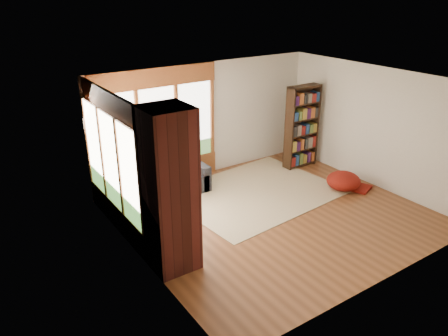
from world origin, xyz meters
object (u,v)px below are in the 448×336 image
bookshelf (302,127)px  dog_tan (140,170)px  pouf (344,180)px  area_rug (255,192)px  sectional_sofa (144,193)px  brick_chimney (169,191)px  dog_brindle (145,182)px

bookshelf → dog_tan: (-4.13, 0.15, -0.19)m
bookshelf → pouf: 1.74m
bookshelf → area_rug: bearing=-162.1°
dog_tan → bookshelf: bearing=-46.1°
pouf → dog_tan: bearing=157.0°
sectional_sofa → brick_chimney: bearing=-101.4°
brick_chimney → dog_tan: bearing=78.9°
pouf → dog_tan: (-3.98, 1.69, 0.60)m
pouf → dog_tan: size_ratio=0.66×
brick_chimney → sectional_sofa: (0.45, 2.05, -1.00)m
brick_chimney → bookshelf: bearing=23.1°
bookshelf → dog_brindle: bearing=-176.2°
brick_chimney → sectional_sofa: brick_chimney is taller
sectional_sofa → dog_tan: dog_tan is taller
brick_chimney → dog_brindle: bearing=79.3°
dog_brindle → brick_chimney: bearing=157.5°
dog_tan → dog_brindle: bearing=-146.5°
pouf → bookshelf: bearing=84.5°
sectional_sofa → bookshelf: size_ratio=1.10×
area_rug → dog_tan: size_ratio=3.09×
sectional_sofa → dog_brindle: dog_brindle is taller
sectional_sofa → area_rug: bearing=-16.6°
sectional_sofa → dog_tan: (-0.04, 0.04, 0.51)m
pouf → dog_tan: 4.37m
pouf → dog_tan: dog_tan is taller
brick_chimney → area_rug: 3.27m
sectional_sofa → area_rug: 2.38m
brick_chimney → pouf: 4.54m
bookshelf → dog_tan: size_ratio=1.81×
brick_chimney → bookshelf: size_ratio=1.30×
pouf → dog_brindle: dog_brindle is taller
area_rug → dog_tan: (-2.29, 0.75, 0.81)m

